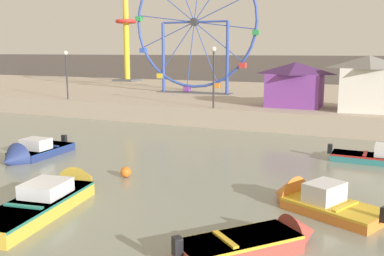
{
  "coord_description": "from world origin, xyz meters",
  "views": [
    {
      "loc": [
        11.31,
        -8.4,
        5.08
      ],
      "look_at": [
        2.43,
        11.41,
        1.27
      ],
      "focal_mm": 41.2,
      "sensor_mm": 36.0,
      "label": 1
    }
  ],
  "objects_px": {
    "motorboat_mustard_yellow": "(56,195)",
    "drop_tower_yellow_tower": "(126,38)",
    "promenade_lamp_far": "(66,68)",
    "carnival_booth_white_ticket": "(368,82)",
    "motorboat_faded_red": "(261,241)",
    "motorboat_navy_blue": "(30,153)",
    "carnival_booth_purple_stall": "(295,84)",
    "ferris_wheel_blue_frame": "(194,24)",
    "mooring_buoy_orange": "(126,172)",
    "motorboat_orange_hull": "(313,200)",
    "promenade_lamp_near": "(214,68)"
  },
  "relations": [
    {
      "from": "motorboat_mustard_yellow",
      "to": "drop_tower_yellow_tower",
      "type": "height_order",
      "value": "drop_tower_yellow_tower"
    },
    {
      "from": "promenade_lamp_far",
      "to": "carnival_booth_white_ticket",
      "type": "bearing_deg",
      "value": 5.95
    },
    {
      "from": "motorboat_faded_red",
      "to": "drop_tower_yellow_tower",
      "type": "distance_m",
      "value": 47.33
    },
    {
      "from": "motorboat_navy_blue",
      "to": "carnival_booth_purple_stall",
      "type": "bearing_deg",
      "value": 145.82
    },
    {
      "from": "motorboat_faded_red",
      "to": "promenade_lamp_far",
      "type": "relative_size",
      "value": 1.01
    },
    {
      "from": "ferris_wheel_blue_frame",
      "to": "drop_tower_yellow_tower",
      "type": "height_order",
      "value": "ferris_wheel_blue_frame"
    },
    {
      "from": "motorboat_mustard_yellow",
      "to": "motorboat_navy_blue",
      "type": "xyz_separation_m",
      "value": [
        -5.45,
        4.43,
        -0.05
      ]
    },
    {
      "from": "drop_tower_yellow_tower",
      "to": "mooring_buoy_orange",
      "type": "relative_size",
      "value": 25.38
    },
    {
      "from": "mooring_buoy_orange",
      "to": "drop_tower_yellow_tower",
      "type": "bearing_deg",
      "value": 122.22
    },
    {
      "from": "motorboat_orange_hull",
      "to": "mooring_buoy_orange",
      "type": "relative_size",
      "value": 9.28
    },
    {
      "from": "carnival_booth_white_ticket",
      "to": "promenade_lamp_far",
      "type": "relative_size",
      "value": 1.07
    },
    {
      "from": "motorboat_orange_hull",
      "to": "motorboat_mustard_yellow",
      "type": "bearing_deg",
      "value": 46.01
    },
    {
      "from": "drop_tower_yellow_tower",
      "to": "promenade_lamp_near",
      "type": "relative_size",
      "value": 2.75
    },
    {
      "from": "carnival_booth_white_ticket",
      "to": "promenade_lamp_near",
      "type": "bearing_deg",
      "value": -169.46
    },
    {
      "from": "motorboat_mustard_yellow",
      "to": "carnival_booth_purple_stall",
      "type": "relative_size",
      "value": 1.58
    },
    {
      "from": "drop_tower_yellow_tower",
      "to": "motorboat_navy_blue",
      "type": "bearing_deg",
      "value": -65.03
    },
    {
      "from": "promenade_lamp_far",
      "to": "motorboat_mustard_yellow",
      "type": "bearing_deg",
      "value": -51.48
    },
    {
      "from": "drop_tower_yellow_tower",
      "to": "carnival_booth_purple_stall",
      "type": "xyz_separation_m",
      "value": [
        24.7,
        -17.7,
        -3.74
      ]
    },
    {
      "from": "drop_tower_yellow_tower",
      "to": "promenade_lamp_far",
      "type": "xyz_separation_m",
      "value": [
        7.37,
        -20.38,
        -2.83
      ]
    },
    {
      "from": "drop_tower_yellow_tower",
      "to": "promenade_lamp_far",
      "type": "bearing_deg",
      "value": -70.13
    },
    {
      "from": "motorboat_navy_blue",
      "to": "mooring_buoy_orange",
      "type": "distance_m",
      "value": 5.93
    },
    {
      "from": "drop_tower_yellow_tower",
      "to": "promenade_lamp_far",
      "type": "height_order",
      "value": "drop_tower_yellow_tower"
    },
    {
      "from": "motorboat_orange_hull",
      "to": "mooring_buoy_orange",
      "type": "xyz_separation_m",
      "value": [
        -7.52,
        0.57,
        -0.05
      ]
    },
    {
      "from": "motorboat_navy_blue",
      "to": "motorboat_orange_hull",
      "type": "relative_size",
      "value": 1.05
    },
    {
      "from": "ferris_wheel_blue_frame",
      "to": "motorboat_orange_hull",
      "type": "bearing_deg",
      "value": -57.77
    },
    {
      "from": "ferris_wheel_blue_frame",
      "to": "promenade_lamp_near",
      "type": "height_order",
      "value": "ferris_wheel_blue_frame"
    },
    {
      "from": "motorboat_navy_blue",
      "to": "motorboat_faded_red",
      "type": "relative_size",
      "value": 1.12
    },
    {
      "from": "ferris_wheel_blue_frame",
      "to": "carnival_booth_white_ticket",
      "type": "distance_m",
      "value": 16.78
    },
    {
      "from": "promenade_lamp_near",
      "to": "carnival_booth_white_ticket",
      "type": "bearing_deg",
      "value": 15.64
    },
    {
      "from": "ferris_wheel_blue_frame",
      "to": "promenade_lamp_far",
      "type": "distance_m",
      "value": 11.86
    },
    {
      "from": "mooring_buoy_orange",
      "to": "motorboat_mustard_yellow",
      "type": "bearing_deg",
      "value": -96.54
    },
    {
      "from": "mooring_buoy_orange",
      "to": "ferris_wheel_blue_frame",
      "type": "bearing_deg",
      "value": 106.82
    },
    {
      "from": "carnival_booth_purple_stall",
      "to": "promenade_lamp_far",
      "type": "bearing_deg",
      "value": -171.71
    },
    {
      "from": "motorboat_mustard_yellow",
      "to": "motorboat_navy_blue",
      "type": "height_order",
      "value": "motorboat_mustard_yellow"
    },
    {
      "from": "motorboat_faded_red",
      "to": "promenade_lamp_near",
      "type": "bearing_deg",
      "value": 65.6
    },
    {
      "from": "motorboat_orange_hull",
      "to": "motorboat_faded_red",
      "type": "bearing_deg",
      "value": 104.15
    },
    {
      "from": "carnival_booth_purple_stall",
      "to": "promenade_lamp_near",
      "type": "xyz_separation_m",
      "value": [
        -4.79,
        -3.04,
        1.07
      ]
    },
    {
      "from": "carnival_booth_white_ticket",
      "to": "carnival_booth_purple_stall",
      "type": "height_order",
      "value": "carnival_booth_white_ticket"
    },
    {
      "from": "motorboat_navy_blue",
      "to": "motorboat_faded_red",
      "type": "bearing_deg",
      "value": 66.52
    },
    {
      "from": "carnival_booth_purple_stall",
      "to": "promenade_lamp_near",
      "type": "bearing_deg",
      "value": -148.15
    },
    {
      "from": "carnival_booth_purple_stall",
      "to": "mooring_buoy_orange",
      "type": "xyz_separation_m",
      "value": [
        -3.63,
        -15.74,
        -2.64
      ]
    },
    {
      "from": "motorboat_faded_red",
      "to": "ferris_wheel_blue_frame",
      "type": "relative_size",
      "value": 0.31
    },
    {
      "from": "ferris_wheel_blue_frame",
      "to": "drop_tower_yellow_tower",
      "type": "bearing_deg",
      "value": 141.28
    },
    {
      "from": "motorboat_orange_hull",
      "to": "carnival_booth_purple_stall",
      "type": "bearing_deg",
      "value": -51.72
    },
    {
      "from": "drop_tower_yellow_tower",
      "to": "mooring_buoy_orange",
      "type": "distance_m",
      "value": 40.04
    },
    {
      "from": "motorboat_faded_red",
      "to": "promenade_lamp_near",
      "type": "relative_size",
      "value": 0.94
    },
    {
      "from": "carnival_booth_white_ticket",
      "to": "promenade_lamp_near",
      "type": "height_order",
      "value": "promenade_lamp_near"
    },
    {
      "from": "motorboat_navy_blue",
      "to": "motorboat_orange_hull",
      "type": "distance_m",
      "value": 13.46
    },
    {
      "from": "motorboat_orange_hull",
      "to": "carnival_booth_purple_stall",
      "type": "xyz_separation_m",
      "value": [
        -3.89,
        16.3,
        2.6
      ]
    },
    {
      "from": "motorboat_faded_red",
      "to": "drop_tower_yellow_tower",
      "type": "relative_size",
      "value": 0.34
    }
  ]
}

